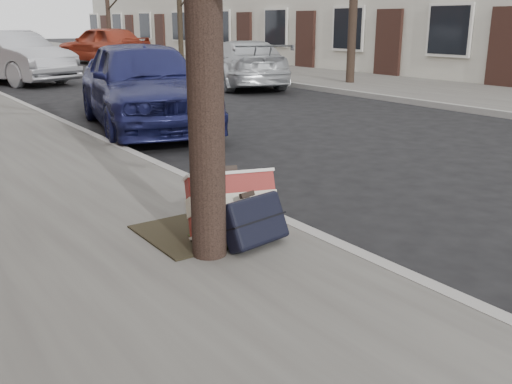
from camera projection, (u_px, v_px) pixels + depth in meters
ground at (479, 238)px, 4.75m from camera, size 120.00×120.00×0.00m
far_sidewalk at (246, 69)px, 20.78m from camera, size 4.00×70.00×0.12m
dirt_patch at (199, 231)px, 4.55m from camera, size 0.85×0.85×0.02m
suitcase_red at (232, 204)px, 4.40m from camera, size 0.75×0.55×0.52m
suitcase_navy at (254, 220)px, 4.22m from camera, size 0.55×0.37×0.40m
car_near_front at (144, 84)px, 9.45m from camera, size 2.64×4.61×1.48m
car_near_mid at (11, 57)px, 16.52m from camera, size 2.91×4.79×1.49m
car_far_front at (242, 64)px, 15.60m from camera, size 3.02×4.63×1.25m
car_far_back at (103, 45)px, 24.01m from camera, size 3.07×4.95×1.57m
tree_far_b at (179, 5)px, 22.81m from camera, size 0.21×0.21×4.51m
tree_far_c at (107, 2)px, 28.81m from camera, size 0.22×0.22×5.11m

